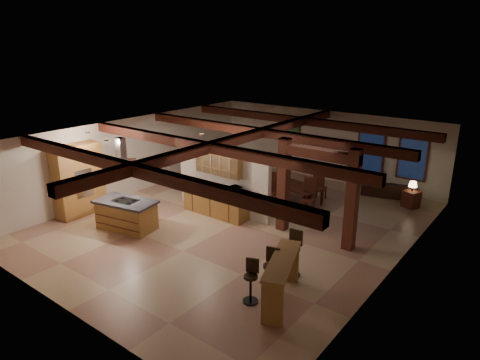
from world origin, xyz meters
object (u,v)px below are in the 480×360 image
at_px(kitchen_island, 126,214).
at_px(bar_counter, 282,273).
at_px(dining_table, 295,194).
at_px(sofa, 389,189).

height_order(kitchen_island, bar_counter, bar_counter).
distance_m(kitchen_island, dining_table, 5.95).
bearing_deg(sofa, kitchen_island, 41.35).
bearing_deg(bar_counter, dining_table, 117.87).
bearing_deg(kitchen_island, bar_counter, -4.01).
distance_m(kitchen_island, sofa, 9.65).
bearing_deg(dining_table, sofa, 57.36).
relative_size(sofa, bar_counter, 0.96).
distance_m(kitchen_island, bar_counter, 5.97).
height_order(sofa, bar_counter, bar_counter).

